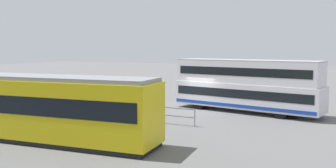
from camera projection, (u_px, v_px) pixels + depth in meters
ground_plane at (197, 111)px, 27.80m from camera, size 160.00×160.00×0.00m
double_decker_bus at (246, 85)px, 27.18m from camera, size 11.42×4.87×3.92m
tram_yellow at (38, 107)px, 18.81m from camera, size 13.33×3.33×3.38m
pedestrian_near_railing at (131, 110)px, 22.67m from camera, size 0.36×0.35×1.65m
pedestrian_railing at (137, 110)px, 23.93m from camera, size 8.34×0.44×1.08m
info_sign at (91, 95)px, 24.87m from camera, size 1.00×0.30×2.28m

